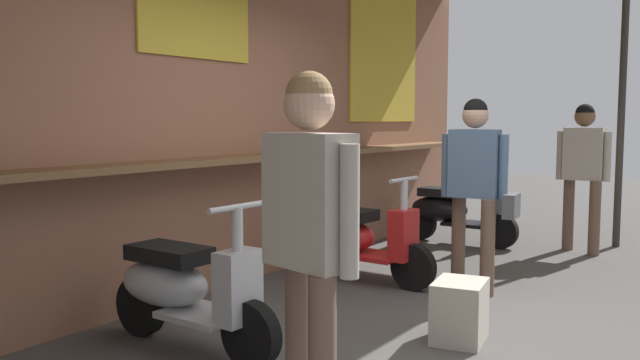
{
  "coord_description": "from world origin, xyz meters",
  "views": [
    {
      "loc": [
        -3.95,
        -1.96,
        1.46
      ],
      "look_at": [
        0.95,
        1.42,
        0.91
      ],
      "focal_mm": 36.59,
      "sensor_mm": 36.0,
      "label": 1
    }
  ],
  "objects_px": {
    "scooter_black": "(452,211)",
    "merchandise_crate": "(460,311)",
    "scooter_silver": "(182,288)",
    "scooter_red": "(357,238)",
    "shopper_passing": "(309,220)",
    "shopper_browsing": "(583,162)",
    "shopper_with_handbag": "(476,176)"
  },
  "relations": [
    {
      "from": "scooter_red",
      "to": "shopper_browsing",
      "type": "relative_size",
      "value": 0.86
    },
    {
      "from": "scooter_silver",
      "to": "scooter_black",
      "type": "relative_size",
      "value": 1.0
    },
    {
      "from": "shopper_with_handbag",
      "to": "shopper_passing",
      "type": "xyz_separation_m",
      "value": [
        -2.97,
        -0.4,
        0.04
      ]
    },
    {
      "from": "shopper_passing",
      "to": "merchandise_crate",
      "type": "distance_m",
      "value": 1.9
    },
    {
      "from": "shopper_passing",
      "to": "merchandise_crate",
      "type": "bearing_deg",
      "value": -167.4
    },
    {
      "from": "shopper_passing",
      "to": "merchandise_crate",
      "type": "height_order",
      "value": "shopper_passing"
    },
    {
      "from": "shopper_browsing",
      "to": "shopper_passing",
      "type": "xyz_separation_m",
      "value": [
        -5.19,
        -0.04,
        0.03
      ]
    },
    {
      "from": "scooter_silver",
      "to": "scooter_red",
      "type": "bearing_deg",
      "value": 91.15
    },
    {
      "from": "scooter_black",
      "to": "merchandise_crate",
      "type": "height_order",
      "value": "scooter_black"
    },
    {
      "from": "scooter_silver",
      "to": "shopper_with_handbag",
      "type": "height_order",
      "value": "shopper_with_handbag"
    },
    {
      "from": "scooter_silver",
      "to": "scooter_red",
      "type": "relative_size",
      "value": 1.0
    },
    {
      "from": "scooter_red",
      "to": "shopper_passing",
      "type": "distance_m",
      "value": 3.13
    },
    {
      "from": "scooter_black",
      "to": "merchandise_crate",
      "type": "bearing_deg",
      "value": -65.91
    },
    {
      "from": "scooter_red",
      "to": "shopper_browsing",
      "type": "xyz_separation_m",
      "value": [
        2.48,
        -1.38,
        0.61
      ]
    },
    {
      "from": "scooter_black",
      "to": "shopper_browsing",
      "type": "relative_size",
      "value": 0.86
    },
    {
      "from": "scooter_black",
      "to": "shopper_with_handbag",
      "type": "height_order",
      "value": "shopper_with_handbag"
    },
    {
      "from": "shopper_browsing",
      "to": "shopper_passing",
      "type": "height_order",
      "value": "shopper_passing"
    },
    {
      "from": "shopper_with_handbag",
      "to": "scooter_black",
      "type": "bearing_deg",
      "value": 21.24
    },
    {
      "from": "scooter_red",
      "to": "shopper_with_handbag",
      "type": "bearing_deg",
      "value": 15.96
    },
    {
      "from": "shopper_browsing",
      "to": "merchandise_crate",
      "type": "xyz_separation_m",
      "value": [
        -3.48,
        -0.03,
        -0.8
      ]
    },
    {
      "from": "shopper_with_handbag",
      "to": "shopper_browsing",
      "type": "distance_m",
      "value": 2.25
    },
    {
      "from": "scooter_silver",
      "to": "merchandise_crate",
      "type": "relative_size",
      "value": 3.48
    },
    {
      "from": "scooter_silver",
      "to": "shopper_passing",
      "type": "distance_m",
      "value": 1.66
    },
    {
      "from": "shopper_passing",
      "to": "merchandise_crate",
      "type": "relative_size",
      "value": 4.15
    },
    {
      "from": "scooter_silver",
      "to": "shopper_passing",
      "type": "bearing_deg",
      "value": -21.26
    },
    {
      "from": "scooter_black",
      "to": "shopper_passing",
      "type": "relative_size",
      "value": 0.84
    },
    {
      "from": "scooter_silver",
      "to": "scooter_black",
      "type": "bearing_deg",
      "value": 91.15
    },
    {
      "from": "scooter_black",
      "to": "shopper_browsing",
      "type": "height_order",
      "value": "shopper_browsing"
    },
    {
      "from": "scooter_black",
      "to": "shopper_passing",
      "type": "xyz_separation_m",
      "value": [
        -4.89,
        -1.41,
        0.64
      ]
    },
    {
      "from": "scooter_silver",
      "to": "scooter_red",
      "type": "xyz_separation_m",
      "value": [
        2.13,
        -0.0,
        0.0
      ]
    },
    {
      "from": "shopper_with_handbag",
      "to": "shopper_browsing",
      "type": "bearing_deg",
      "value": -15.99
    },
    {
      "from": "scooter_red",
      "to": "shopper_with_handbag",
      "type": "xyz_separation_m",
      "value": [
        0.26,
        -1.02,
        0.6
      ]
    }
  ]
}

